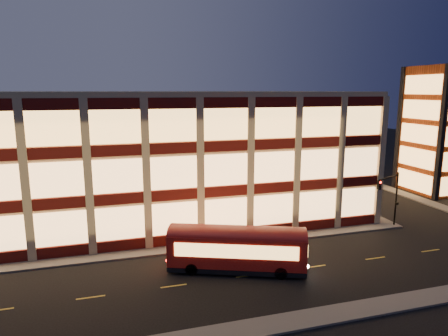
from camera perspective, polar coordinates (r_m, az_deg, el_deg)
name	(u,v)px	position (r m, az deg, el deg)	size (l,w,h in m)	color
ground	(185,253)	(37.52, -5.66, -11.96)	(200.00, 200.00, 0.00)	black
sidewalk_office_south	(150,252)	(38.02, -10.49, -11.66)	(54.00, 2.00, 0.15)	#514F4C
sidewalk_office_east	(316,191)	(60.56, 13.01, -3.15)	(2.00, 30.00, 0.15)	#514F4C
sidewalk_tower_west	(379,186)	(66.58, 21.29, -2.35)	(2.00, 30.00, 0.15)	#514F4C
sidewalk_near	(225,334)	(26.29, 0.17, -22.57)	(100.00, 2.00, 0.15)	#514F4C
office_building	(135,150)	(51.53, -12.58, 2.54)	(50.45, 30.45, 14.50)	tan
stair_tower	(442,130)	(65.41, 28.69, 4.75)	(8.60, 8.60, 18.00)	#8C3814
traffic_signal_far	(390,192)	(45.75, 22.68, -3.12)	(3.79, 1.87, 6.00)	black
trolley_bus	(237,246)	(33.25, 1.86, -11.12)	(11.36, 6.76, 3.77)	#9D0D08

